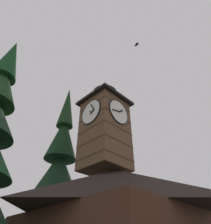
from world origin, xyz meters
The scene contains 5 objects.
building_main centered at (1.78, -2.06, 3.66)m, with size 11.52×11.49×7.13m.
clock_tower centered at (2.18, -2.97, 11.39)m, with size 4.14×4.14×9.71m.
pine_tree_behind centered at (2.53, -9.29, 7.37)m, with size 6.22×6.22×19.71m.
moon centered at (-14.17, -30.98, 14.11)m, with size 1.78×1.78×1.78m.
flying_bird_high centered at (2.12, 1.55, 19.20)m, with size 0.33×0.50×0.17m.
Camera 1 is at (13.39, 8.28, 1.61)m, focal length 32.40 mm.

